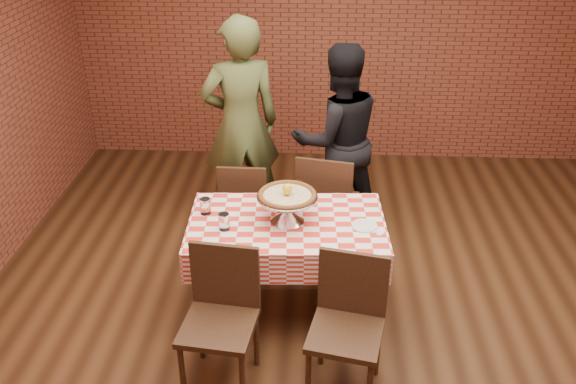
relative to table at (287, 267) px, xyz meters
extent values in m
plane|color=black|center=(0.39, -0.24, -0.38)|extent=(6.00, 6.00, 0.00)
plane|color=brown|center=(0.39, 2.76, 1.08)|extent=(5.50, 0.00, 5.50)
cube|color=#432919|center=(0.00, 0.00, 0.00)|extent=(1.36, 0.86, 0.75)
cylinder|color=beige|center=(0.00, 0.01, 0.58)|extent=(0.48, 0.48, 0.03)
ellipsoid|color=yellow|center=(0.00, 0.01, 0.63)|extent=(0.08, 0.08, 0.09)
cylinder|color=white|center=(-0.41, -0.12, 0.44)|extent=(0.08, 0.08, 0.12)
cylinder|color=white|center=(-0.57, 0.08, 0.44)|extent=(0.08, 0.08, 0.12)
cylinder|color=white|center=(0.53, -0.04, 0.39)|extent=(0.18, 0.18, 0.01)
cube|color=white|center=(0.63, -0.13, 0.39)|extent=(0.06, 0.06, 0.00)
cube|color=white|center=(0.59, -0.10, 0.39)|extent=(0.06, 0.05, 0.00)
cube|color=silver|center=(0.05, 0.32, 0.45)|extent=(0.12, 0.11, 0.14)
imported|color=#49532B|center=(-0.47, 1.30, 0.56)|extent=(0.79, 0.64, 1.88)
imported|color=black|center=(0.37, 1.25, 0.46)|extent=(0.97, 0.85, 1.68)
camera|label=1|loc=(0.19, -3.53, 2.52)|focal=37.54mm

